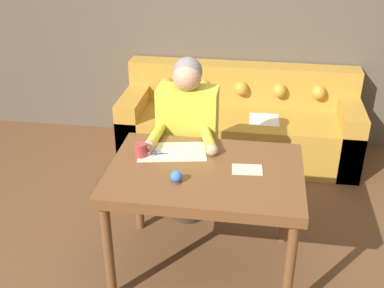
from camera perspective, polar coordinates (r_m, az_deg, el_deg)
ground_plane at (r=3.33m, az=0.13°, el=-15.11°), size 16.00×16.00×0.00m
wall_back at (r=4.66m, az=4.20°, el=15.66°), size 8.00×0.06×2.60m
dining_table at (r=2.97m, az=1.57°, el=-4.38°), size 1.19×0.84×0.77m
couch at (r=4.59m, az=5.58°, el=2.29°), size 2.18×0.78×0.83m
person at (r=3.51m, az=-0.53°, el=0.34°), size 0.49×0.58×1.28m
pattern_paper_main at (r=3.12m, az=-2.38°, el=-0.93°), size 0.48×0.34×0.00m
pattern_paper_offcut at (r=2.94m, az=6.56°, el=-3.03°), size 0.19×0.14×0.00m
scissors at (r=3.10m, az=-3.77°, el=-1.18°), size 0.20×0.09×0.01m
mug at (r=3.06m, az=-6.08°, el=-0.73°), size 0.11×0.08×0.09m
pin_cushion at (r=2.79m, az=-1.86°, el=-3.92°), size 0.07×0.07×0.07m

